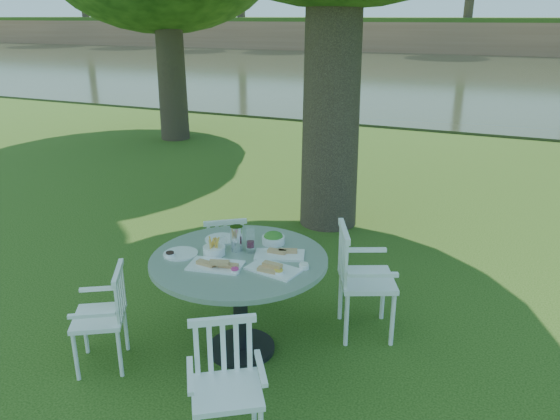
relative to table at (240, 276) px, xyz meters
The scene contains 8 objects.
ground 1.20m from the table, 99.37° to the left, with size 140.00×140.00×0.00m, color #1D3B0C.
table is the anchor object (origin of this frame).
chair_ne 1.03m from the table, 40.25° to the left, with size 0.63×0.65×0.98m.
chair_nw 1.06m from the table, 126.09° to the left, with size 0.56×0.56×0.82m.
chair_sw 1.05m from the table, 145.77° to the right, with size 0.55×0.56×0.83m.
chair_se 1.05m from the table, 67.48° to the right, with size 0.59×0.58×0.86m.
tableware 0.21m from the table, 105.23° to the left, with size 1.18×0.84×0.21m.
river 23.98m from the table, 90.38° to the left, with size 100.00×28.00×0.12m, color #2B321D.
Camera 1 is at (2.05, -4.44, 2.66)m, focal length 35.00 mm.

